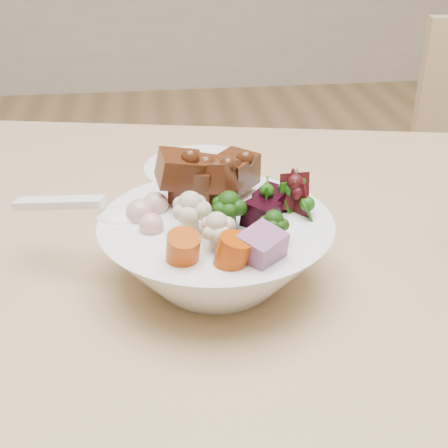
# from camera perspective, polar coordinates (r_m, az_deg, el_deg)

# --- Properties ---
(food_bowl) EXTENTS (0.24, 0.24, 0.13)m
(food_bowl) POSITION_cam_1_polar(r_m,az_deg,el_deg) (0.64, -0.57, -1.95)
(food_bowl) COLOR white
(food_bowl) RESTS_ON dining_table
(soup_spoon) EXTENTS (0.15, 0.09, 0.03)m
(soup_spoon) POSITION_cam_1_polar(r_m,az_deg,el_deg) (0.65, -10.82, 0.94)
(soup_spoon) COLOR white
(soup_spoon) RESTS_ON food_bowl
(side_bowl) EXTENTS (0.15, 0.15, 0.05)m
(side_bowl) POSITION_cam_1_polar(r_m,az_deg,el_deg) (0.81, -1.98, 3.72)
(side_bowl) COLOR white
(side_bowl) RESTS_ON dining_table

